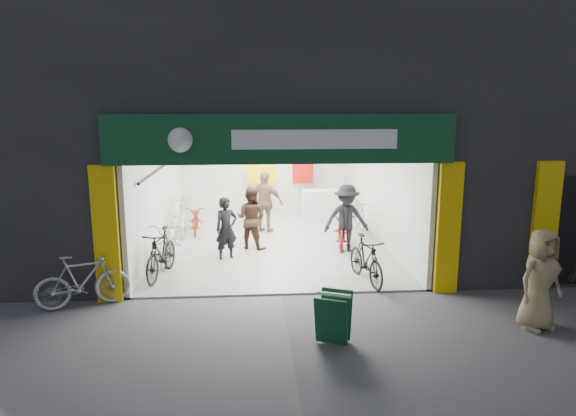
{
  "coord_description": "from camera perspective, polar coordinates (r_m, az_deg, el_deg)",
  "views": [
    {
      "loc": [
        -0.59,
        -9.48,
        3.65
      ],
      "look_at": [
        0.24,
        1.5,
        1.44
      ],
      "focal_mm": 32.0,
      "sensor_mm": 36.0,
      "label": 1
    }
  ],
  "objects": [
    {
      "name": "bike_left_midback",
      "position": [
        15.07,
        -10.17,
        -1.23
      ],
      "size": [
        0.66,
        1.62,
        0.83
      ],
      "primitive_type": "imported",
      "rotation": [
        0.0,
        0.0,
        0.07
      ],
      "color": "maroon",
      "rests_on": "ground"
    },
    {
      "name": "bike_right_back",
      "position": [
        14.7,
        7.9,
        -1.01
      ],
      "size": [
        0.53,
        1.78,
        1.07
      ],
      "primitive_type": "imported",
      "rotation": [
        0.0,
        0.0,
        -0.02
      ],
      "color": "#AEAFB3",
      "rests_on": "ground"
    },
    {
      "name": "bike_left_midfront",
      "position": [
        11.33,
        -13.92,
        -4.95
      ],
      "size": [
        0.81,
        1.85,
        1.07
      ],
      "primitive_type": "imported",
      "rotation": [
        0.0,
        0.0,
        -0.17
      ],
      "color": "black",
      "rests_on": "ground"
    },
    {
      "name": "customer_c",
      "position": [
        12.85,
        6.5,
        -1.24
      ],
      "size": [
        1.16,
        0.71,
        1.74
      ],
      "primitive_type": "imported",
      "rotation": [
        0.0,
        0.0,
        0.06
      ],
      "color": "black",
      "rests_on": "ground"
    },
    {
      "name": "parked_bike",
      "position": [
        10.18,
        -21.86,
        -7.52
      ],
      "size": [
        1.74,
        1.01,
        1.01
      ],
      "primitive_type": "imported",
      "rotation": [
        0.0,
        0.0,
        1.91
      ],
      "color": "#A4A4A8",
      "rests_on": "ground"
    },
    {
      "name": "bike_right_front",
      "position": [
        10.83,
        8.66,
        -5.71
      ],
      "size": [
        0.77,
        1.72,
        1.0
      ],
      "primitive_type": "imported",
      "rotation": [
        0.0,
        0.0,
        0.19
      ],
      "color": "black",
      "rests_on": "ground"
    },
    {
      "name": "bike_left_back",
      "position": [
        14.92,
        -11.6,
        -0.71
      ],
      "size": [
        0.7,
        2.01,
        1.19
      ],
      "primitive_type": "imported",
      "rotation": [
        0.0,
        0.0,
        0.07
      ],
      "color": "#BABABF",
      "rests_on": "ground"
    },
    {
      "name": "bike_right_mid",
      "position": [
        13.47,
        6.02,
        -2.36
      ],
      "size": [
        0.92,
        1.88,
        0.95
      ],
      "primitive_type": "imported",
      "rotation": [
        0.0,
        0.0,
        -0.17
      ],
      "color": "maroon",
      "rests_on": "ground"
    },
    {
      "name": "bike_left_front",
      "position": [
        12.41,
        -13.06,
        -3.62
      ],
      "size": [
        0.74,
        1.96,
        1.02
      ],
      "primitive_type": "imported",
      "rotation": [
        0.0,
        0.0,
        -0.04
      ],
      "color": "#B7B7BC",
      "rests_on": "ground"
    },
    {
      "name": "ground",
      "position": [
        10.17,
        -0.73,
        -9.69
      ],
      "size": [
        60.0,
        60.0,
        0.0
      ],
      "primitive_type": "plane",
      "color": "#56565B",
      "rests_on": "ground"
    },
    {
      "name": "customer_b",
      "position": [
        13.12,
        -4.14,
        -1.16
      ],
      "size": [
        0.98,
        0.89,
        1.63
      ],
      "primitive_type": "imported",
      "rotation": [
        0.0,
        0.0,
        2.72
      ],
      "color": "#3C261B",
      "rests_on": "ground"
    },
    {
      "name": "customer_a",
      "position": [
        12.29,
        -6.87,
        -2.33
      ],
      "size": [
        0.66,
        0.57,
        1.53
      ],
      "primitive_type": "imported",
      "rotation": [
        0.0,
        0.0,
        0.46
      ],
      "color": "black",
      "rests_on": "ground"
    },
    {
      "name": "pedestrian_near",
      "position": [
        9.43,
        26.23,
        -7.15
      ],
      "size": [
        0.96,
        0.77,
        1.7
      ],
      "primitive_type": "imported",
      "rotation": [
        0.0,
        0.0,
        0.32
      ],
      "color": "#968157",
      "rests_on": "ground"
    },
    {
      "name": "customer_d",
      "position": [
        14.77,
        -2.53,
        0.62
      ],
      "size": [
        1.15,
        0.85,
        1.81
      ],
      "primitive_type": "imported",
      "rotation": [
        0.0,
        0.0,
        2.7
      ],
      "color": "#7D5F49",
      "rests_on": "ground"
    },
    {
      "name": "building",
      "position": [
        14.56,
        1.63,
        13.96
      ],
      "size": [
        17.0,
        10.27,
        8.0
      ],
      "color": "#232326",
      "rests_on": "ground"
    },
    {
      "name": "sandwich_board",
      "position": [
        8.17,
        5.07,
        -11.91
      ],
      "size": [
        0.67,
        0.68,
        0.79
      ],
      "rotation": [
        0.0,
        0.0,
        -0.4
      ],
      "color": "#104024",
      "rests_on": "ground"
    }
  ]
}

